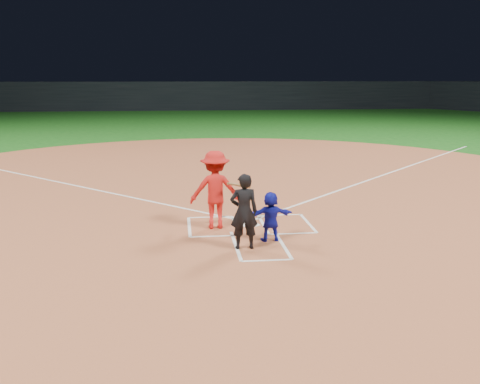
{
  "coord_description": "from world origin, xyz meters",
  "views": [
    {
      "loc": [
        -1.83,
        -13.51,
        3.89
      ],
      "look_at": [
        -0.3,
        -0.4,
        1.0
      ],
      "focal_mm": 40.0,
      "sensor_mm": 36.0,
      "label": 1
    }
  ],
  "objects": [
    {
      "name": "chalk_markings",
      "position": [
        0.0,
        5.29,
        0.01
      ],
      "size": [
        28.35,
        17.32,
        0.01
      ],
      "color": "white",
      "rests_on": "home_plate_dirt"
    },
    {
      "name": "batter_at_plate",
      "position": [
        -0.91,
        -0.14,
        1.02
      ],
      "size": [
        1.6,
        0.83,
        2.01
      ],
      "color": "red",
      "rests_on": "home_plate_dirt"
    },
    {
      "name": "stadium_wall_far",
      "position": [
        0.0,
        48.0,
        1.6
      ],
      "size": [
        80.0,
        1.2,
        3.2
      ],
      "primitive_type": "cube",
      "color": "black",
      "rests_on": "ground"
    },
    {
      "name": "catcher",
      "position": [
        0.32,
        -1.4,
        0.61
      ],
      "size": [
        1.13,
        0.41,
        1.2
      ],
      "primitive_type": "imported",
      "rotation": [
        0.0,
        0.0,
        3.2
      ],
      "color": "#161CB8",
      "rests_on": "home_plate_dirt"
    },
    {
      "name": "ground",
      "position": [
        0.0,
        0.0,
        0.0
      ],
      "size": [
        120.0,
        120.0,
        0.0
      ],
      "primitive_type": "plane",
      "color": "#145014",
      "rests_on": "ground"
    },
    {
      "name": "home_plate_dirt",
      "position": [
        0.0,
        6.0,
        0.01
      ],
      "size": [
        28.0,
        28.0,
        0.01
      ],
      "primitive_type": "cylinder",
      "color": "#9C5233",
      "rests_on": "ground"
    },
    {
      "name": "home_plate",
      "position": [
        0.0,
        0.0,
        0.02
      ],
      "size": [
        0.6,
        0.6,
        0.02
      ],
      "primitive_type": "cylinder",
      "rotation": [
        0.0,
        0.0,
        3.14
      ],
      "color": "white",
      "rests_on": "home_plate_dirt"
    },
    {
      "name": "umpire",
      "position": [
        -0.39,
        -1.92,
        0.88
      ],
      "size": [
        0.65,
        0.44,
        1.74
      ],
      "primitive_type": "imported",
      "rotation": [
        0.0,
        0.0,
        3.17
      ],
      "color": "black",
      "rests_on": "home_plate_dirt"
    }
  ]
}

